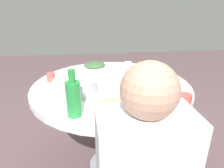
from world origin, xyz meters
The scene contains 11 objects.
ground centered at (0.00, 0.00, 0.00)m, with size 8.00×8.00×0.00m, color #5E494C.
round_dining_table centered at (0.00, 0.00, 0.63)m, with size 1.15×1.15×0.77m.
rice_bowl centered at (-0.09, 0.26, 0.82)m, with size 0.30×0.30×0.09m.
soup_bowl centered at (-0.16, -0.25, 0.81)m, with size 0.30×0.30×0.07m.
dish_tofu_braise centered at (0.20, -0.28, 0.79)m, with size 0.20×0.20×0.04m.
dish_greens centered at (0.40, 0.11, 0.80)m, with size 0.24×0.24×0.06m.
dish_noodles centered at (-0.36, 0.03, 0.79)m, with size 0.24×0.24×0.04m.
green_bottle centered at (-0.41, 0.25, 0.88)m, with size 0.08×0.08×0.26m.
tea_cup_near centered at (0.37, -0.20, 0.80)m, with size 0.07×0.07×0.05m, color silver.
tea_cup_far centered at (0.12, 0.45, 0.81)m, with size 0.06×0.06×0.07m, color #C9524B.
tea_cup_side centered at (-0.34, -0.41, 0.80)m, with size 0.08×0.08×0.06m, color #BE4D41.
Camera 1 is at (-1.40, 0.16, 1.36)m, focal length 33.22 mm.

